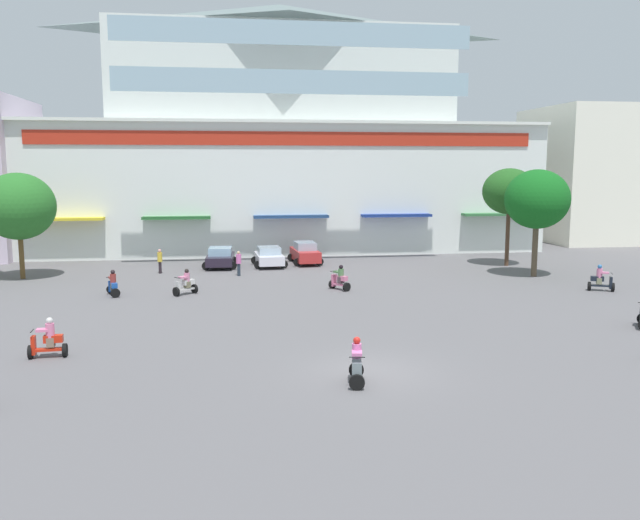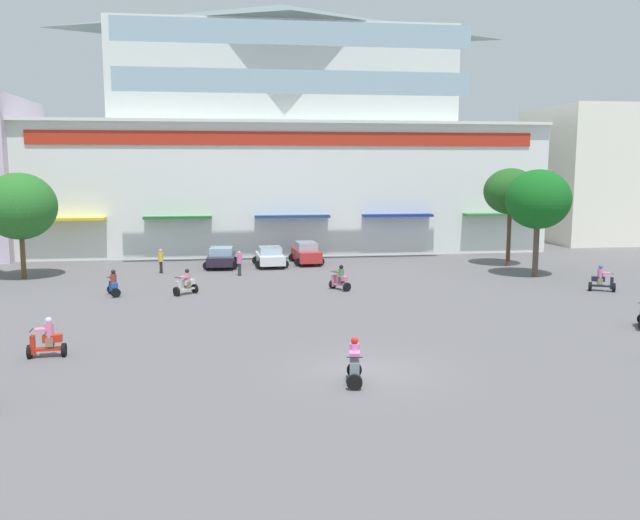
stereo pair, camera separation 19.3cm
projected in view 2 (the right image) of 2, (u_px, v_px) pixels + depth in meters
ground_plane at (319, 299)px, 36.01m from camera, size 128.00×128.00×0.00m
colonial_building at (283, 143)px, 58.35m from camera, size 43.04×19.49×21.16m
flank_building_right at (606, 175)px, 63.99m from camera, size 12.99×11.92×12.78m
plaza_tree_1 at (511, 192)px, 47.18m from camera, size 3.82×3.87×7.07m
plaza_tree_2 at (20, 206)px, 41.95m from camera, size 4.60×4.63×6.82m
plaza_tree_3 at (538, 200)px, 42.55m from camera, size 4.20×4.04×7.02m
parked_car_0 at (221, 257)px, 47.15m from camera, size 2.59×3.91×1.45m
parked_car_1 at (270, 256)px, 47.61m from camera, size 2.54×3.91×1.43m
parked_car_2 at (306, 253)px, 48.98m from camera, size 2.44×4.27×1.63m
scooter_rider_1 at (340, 279)px, 38.53m from camera, size 1.19×1.44×1.51m
scooter_rider_2 at (114, 285)px, 36.83m from camera, size 0.96×1.47×1.50m
scooter_rider_4 at (354, 364)px, 21.95m from camera, size 0.78×1.55×1.57m
scooter_rider_5 at (186, 284)px, 37.16m from camera, size 1.41×1.28×1.48m
scooter_rider_7 at (602, 280)px, 38.12m from camera, size 1.51×1.05×1.56m
scooter_rider_8 at (47, 341)px, 24.95m from camera, size 1.40×0.60×1.56m
pedestrian_0 at (161, 259)px, 44.50m from camera, size 0.45×0.45×1.66m
pedestrian_1 at (239, 262)px, 43.46m from camera, size 0.48×0.48×1.65m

